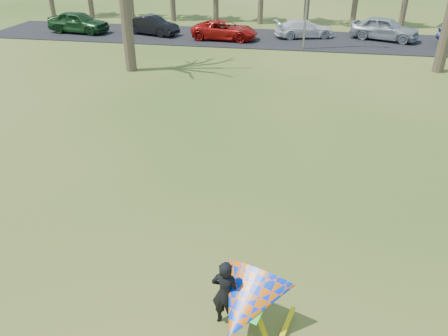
% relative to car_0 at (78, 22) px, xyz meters
% --- Properties ---
extents(ground, '(100.00, 100.00, 0.00)m').
position_rel_car_0_xyz_m(ground, '(15.98, -24.34, -0.89)').
color(ground, '#205011').
rests_on(ground, ground).
extents(parking_strip, '(46.00, 7.00, 0.06)m').
position_rel_car_0_xyz_m(parking_strip, '(15.98, 0.66, -0.86)').
color(parking_strip, black).
rests_on(parking_strip, ground).
extents(car_0, '(5.09, 2.52, 1.67)m').
position_rel_car_0_xyz_m(car_0, '(0.00, 0.00, 0.00)').
color(car_0, '#183C1B').
rests_on(car_0, parking_strip).
extents(car_1, '(4.50, 2.67, 1.40)m').
position_rel_car_0_xyz_m(car_1, '(6.10, 0.36, -0.13)').
color(car_1, black).
rests_on(car_1, parking_strip).
extents(car_2, '(5.06, 2.54, 1.37)m').
position_rel_car_0_xyz_m(car_2, '(12.02, -0.33, -0.15)').
color(car_2, '#AD110D').
rests_on(car_2, parking_strip).
extents(car_3, '(4.83, 3.06, 1.30)m').
position_rel_car_0_xyz_m(car_3, '(17.93, 1.44, -0.18)').
color(car_3, white).
rests_on(car_3, parking_strip).
extents(car_4, '(5.33, 3.63, 1.68)m').
position_rel_car_0_xyz_m(car_4, '(23.90, 1.65, 0.01)').
color(car_4, '#959AA1').
rests_on(car_4, parking_strip).
extents(kite_flyer, '(2.13, 2.39, 2.02)m').
position_rel_car_0_xyz_m(kite_flyer, '(17.29, -27.37, -0.05)').
color(kite_flyer, black).
rests_on(kite_flyer, ground).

